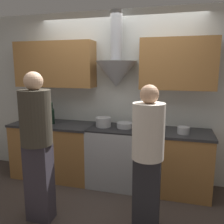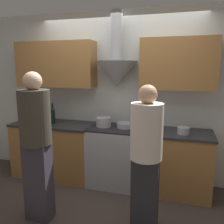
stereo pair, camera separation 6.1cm
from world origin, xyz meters
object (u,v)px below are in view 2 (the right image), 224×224
at_px(mixing_bowl, 125,125).
at_px(wine_bottle_5, 48,115).
at_px(wine_bottle_6, 53,115).
at_px(stove_range, 114,155).
at_px(wine_bottle_0, 22,113).
at_px(wine_bottle_1, 27,114).
at_px(orange_fruit, 149,131).
at_px(wine_bottle_2, 31,113).
at_px(person_foreground_right, 146,154).
at_px(saucepan, 183,131).
at_px(person_foreground_left, 36,141).
at_px(stock_pot, 104,122).
at_px(wine_bottle_3, 36,114).
at_px(wine_bottle_4, 42,115).

bearing_deg(mixing_bowl, wine_bottle_5, -177.74).
xyz_separation_m(wine_bottle_5, wine_bottle_6, (0.09, 0.00, 0.00)).
bearing_deg(stove_range, mixing_bowl, 6.83).
height_order(stove_range, wine_bottle_0, wine_bottle_0).
bearing_deg(wine_bottle_1, orange_fruit, -5.82).
xyz_separation_m(wine_bottle_2, orange_fruit, (1.93, -0.18, -0.10)).
bearing_deg(wine_bottle_5, person_foreground_right, -28.34).
distance_m(wine_bottle_5, saucepan, 2.07).
height_order(mixing_bowl, person_foreground_right, person_foreground_right).
bearing_deg(stove_range, wine_bottle_1, -179.47).
xyz_separation_m(saucepan, person_foreground_right, (-0.37, -0.87, -0.05)).
distance_m(saucepan, person_foreground_left, 1.87).
distance_m(wine_bottle_0, orange_fruit, 2.12).
distance_m(wine_bottle_6, saucepan, 1.98).
xyz_separation_m(wine_bottle_6, person_foreground_right, (1.61, -0.92, -0.15)).
bearing_deg(stock_pot, wine_bottle_5, -178.14).
xyz_separation_m(wine_bottle_3, mixing_bowl, (1.46, 0.05, -0.09)).
distance_m(wine_bottle_1, wine_bottle_6, 0.47).
bearing_deg(wine_bottle_4, stock_pot, 1.89).
bearing_deg(orange_fruit, stove_range, 158.14).
xyz_separation_m(wine_bottle_3, wine_bottle_6, (0.30, 0.01, 0.01)).
bearing_deg(person_foreground_left, stove_range, 60.98).
xyz_separation_m(person_foreground_left, person_foreground_right, (1.21, 0.13, -0.07)).
height_order(orange_fruit, person_foreground_right, person_foreground_right).
relative_size(wine_bottle_0, wine_bottle_3, 1.11).
bearing_deg(wine_bottle_3, person_foreground_left, -56.23).
distance_m(stove_range, saucepan, 1.10).
relative_size(wine_bottle_0, orange_fruit, 4.04).
height_order(wine_bottle_1, wine_bottle_5, wine_bottle_5).
height_order(stove_range, person_foreground_left, person_foreground_left).
bearing_deg(mixing_bowl, person_foreground_right, -64.93).
relative_size(wine_bottle_3, orange_fruit, 3.65).
height_order(wine_bottle_6, saucepan, wine_bottle_6).
height_order(wine_bottle_0, wine_bottle_1, wine_bottle_0).
bearing_deg(wine_bottle_3, stock_pot, 1.68).
relative_size(wine_bottle_4, orange_fruit, 3.55).
xyz_separation_m(wine_bottle_0, orange_fruit, (2.11, -0.20, -0.10)).
xyz_separation_m(wine_bottle_2, stock_pot, (1.22, 0.04, -0.07)).
height_order(wine_bottle_1, orange_fruit, wine_bottle_1).
xyz_separation_m(wine_bottle_1, stock_pot, (1.31, 0.01, -0.06)).
relative_size(wine_bottle_2, wine_bottle_3, 1.12).
bearing_deg(wine_bottle_4, saucepan, -1.20).
relative_size(wine_bottle_0, wine_bottle_5, 1.02).
bearing_deg(person_foreground_left, saucepan, 32.24).
distance_m(wine_bottle_1, saucepan, 2.46).
distance_m(wine_bottle_1, wine_bottle_2, 0.09).
bearing_deg(person_foreground_left, mixing_bowl, 55.32).
height_order(wine_bottle_1, stock_pot, wine_bottle_1).
xyz_separation_m(wine_bottle_2, person_foreground_left, (0.79, -1.04, -0.08)).
bearing_deg(orange_fruit, stock_pot, 162.77).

